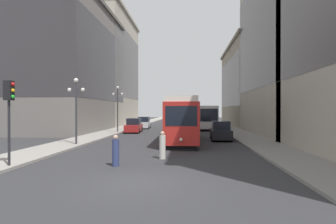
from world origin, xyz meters
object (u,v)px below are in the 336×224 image
object	(u,v)px
transit_bus	(205,116)
pedestrian_crossing_near	(162,146)
streetcar	(182,118)
parked_car_left_mid	(144,123)
lamp_post_left_far	(118,102)
traffic_light_near_left	(9,100)
lamp_post_left_near	(76,101)
parked_car_right_far	(221,131)
pedestrian_crossing_far	(116,152)
parked_car_left_near	(134,126)

from	to	relation	value
transit_bus	pedestrian_crossing_near	distance (m)	26.11
streetcar	parked_car_left_mid	xyz separation A→B (m)	(-6.45, 16.61, -1.26)
transit_bus	pedestrian_crossing_near	world-z (taller)	transit_bus
lamp_post_left_far	traffic_light_near_left	bearing A→B (deg)	-89.40
lamp_post_left_near	transit_bus	bearing A→B (deg)	60.90
parked_car_left_mid	pedestrian_crossing_near	size ratio (longest dim) A/B	3.06
streetcar	parked_car_right_far	distance (m)	3.95
parked_car_right_far	traffic_light_near_left	world-z (taller)	traffic_light_near_left
parked_car_right_far	pedestrian_crossing_far	bearing A→B (deg)	63.79
lamp_post_left_near	lamp_post_left_far	xyz separation A→B (m)	(0.00, 12.47, 0.29)
parked_car_left_near	parked_car_left_mid	world-z (taller)	same
parked_car_right_far	lamp_post_left_far	world-z (taller)	lamp_post_left_far
parked_car_left_near	parked_car_left_mid	bearing A→B (deg)	86.65
transit_bus	parked_car_right_far	world-z (taller)	transit_bus
parked_car_left_near	lamp_post_left_far	bearing A→B (deg)	-158.48
pedestrian_crossing_far	lamp_post_left_far	world-z (taller)	lamp_post_left_far
transit_bus	lamp_post_left_far	distance (m)	14.25
transit_bus	lamp_post_left_far	bearing A→B (deg)	-145.77
parked_car_left_near	transit_bus	bearing A→B (deg)	33.93
parked_car_left_near	lamp_post_left_near	bearing A→B (deg)	-101.45
parked_car_left_mid	transit_bus	bearing A→B (deg)	-6.03
parked_car_left_near	parked_car_right_far	size ratio (longest dim) A/B	1.05
parked_car_right_far	traffic_light_near_left	xyz separation A→B (m)	(-11.79, -13.64, 2.48)
streetcar	parked_car_left_near	world-z (taller)	streetcar
parked_car_left_near	traffic_light_near_left	world-z (taller)	traffic_light_near_left
lamp_post_left_far	parked_car_left_near	bearing A→B (deg)	24.87
transit_bus	traffic_light_near_left	bearing A→B (deg)	-112.54
parked_car_left_mid	pedestrian_crossing_far	bearing A→B (deg)	-86.37
streetcar	pedestrian_crossing_near	xyz separation A→B (m)	(-0.96, -9.65, -1.35)
pedestrian_crossing_near	lamp_post_left_near	world-z (taller)	lamp_post_left_near
traffic_light_near_left	lamp_post_left_near	bearing A→B (deg)	91.51
parked_car_left_mid	pedestrian_crossing_far	size ratio (longest dim) A/B	3.11
parked_car_left_mid	lamp_post_left_far	size ratio (longest dim) A/B	0.86
parked_car_left_mid	lamp_post_left_far	world-z (taller)	lamp_post_left_far
parked_car_right_far	lamp_post_left_near	size ratio (longest dim) A/B	0.87
parked_car_right_far	pedestrian_crossing_near	distance (m)	11.46
parked_car_left_near	parked_car_right_far	distance (m)	12.86
pedestrian_crossing_far	pedestrian_crossing_near	bearing A→B (deg)	34.92
pedestrian_crossing_far	parked_car_left_near	bearing A→B (deg)	88.43
streetcar	transit_bus	world-z (taller)	streetcar
parked_car_right_far	traffic_light_near_left	bearing A→B (deg)	51.03
transit_bus	lamp_post_left_near	distance (m)	23.69
lamp_post_left_near	lamp_post_left_far	world-z (taller)	lamp_post_left_far
streetcar	parked_car_left_near	distance (m)	10.99
streetcar	pedestrian_crossing_near	bearing A→B (deg)	-96.11
traffic_light_near_left	lamp_post_left_far	xyz separation A→B (m)	(-0.22, 20.72, 0.58)
parked_car_left_near	lamp_post_left_near	size ratio (longest dim) A/B	0.91
parked_car_left_near	pedestrian_crossing_far	xyz separation A→B (m)	(3.33, -20.67, -0.11)
parked_car_right_far	pedestrian_crossing_near	bearing A→B (deg)	68.14
transit_bus	parked_car_left_mid	size ratio (longest dim) A/B	2.36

